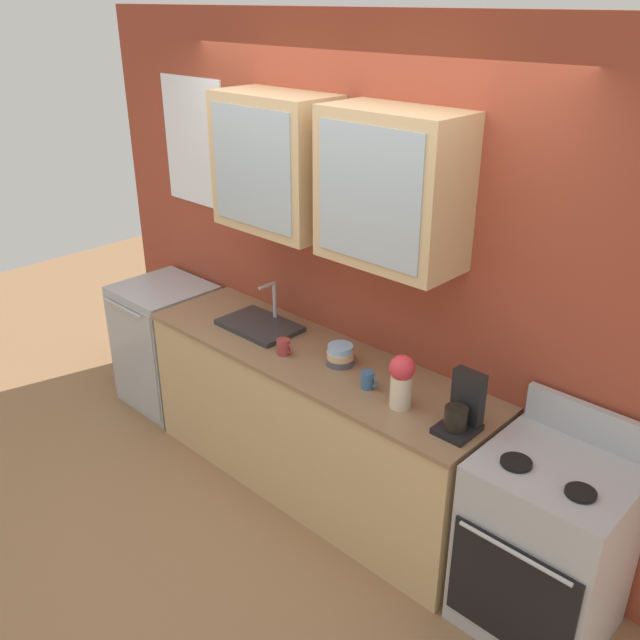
# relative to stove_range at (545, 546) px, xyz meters

# --- Properties ---
(ground_plane) EXTENTS (10.00, 10.00, 0.00)m
(ground_plane) POSITION_rel_stove_range_xyz_m (-1.49, 0.00, -0.46)
(ground_plane) COLOR #936B47
(back_wall_unit) EXTENTS (4.36, 0.47, 2.70)m
(back_wall_unit) POSITION_rel_stove_range_xyz_m (-1.49, 0.31, 1.03)
(back_wall_unit) COLOR #993D28
(back_wall_unit) RESTS_ON ground_plane
(counter) EXTENTS (2.28, 0.64, 0.90)m
(counter) POSITION_rel_stove_range_xyz_m (-1.49, 0.00, -0.01)
(counter) COLOR tan
(counter) RESTS_ON ground_plane
(stove_range) EXTENTS (0.65, 0.64, 1.08)m
(stove_range) POSITION_rel_stove_range_xyz_m (0.00, 0.00, 0.00)
(stove_range) COLOR #ADAFB5
(stove_range) RESTS_ON ground_plane
(sink_faucet) EXTENTS (0.49, 0.32, 0.27)m
(sink_faucet) POSITION_rel_stove_range_xyz_m (-1.97, 0.04, 0.47)
(sink_faucet) COLOR #2D2D30
(sink_faucet) RESTS_ON counter
(bowl_stack) EXTENTS (0.16, 0.16, 0.11)m
(bowl_stack) POSITION_rel_stove_range_xyz_m (-1.31, 0.04, 0.50)
(bowl_stack) COLOR #4C4C54
(bowl_stack) RESTS_ON counter
(vase) EXTENTS (0.13, 0.13, 0.28)m
(vase) POSITION_rel_stove_range_xyz_m (-0.80, -0.09, 0.60)
(vase) COLOR beige
(vase) RESTS_ON counter
(cup_near_sink) EXTENTS (0.11, 0.08, 0.09)m
(cup_near_sink) POSITION_rel_stove_range_xyz_m (-1.61, -0.10, 0.49)
(cup_near_sink) COLOR #993838
(cup_near_sink) RESTS_ON counter
(cup_near_bowls) EXTENTS (0.11, 0.07, 0.09)m
(cup_near_bowls) POSITION_rel_stove_range_xyz_m (-1.03, -0.06, 0.49)
(cup_near_bowls) COLOR #38608C
(cup_near_bowls) RESTS_ON counter
(dishwasher) EXTENTS (0.60, 0.62, 0.90)m
(dishwasher) POSITION_rel_stove_range_xyz_m (-2.96, -0.00, -0.01)
(dishwasher) COLOR #ADAFB5
(dishwasher) RESTS_ON ground_plane
(coffee_maker) EXTENTS (0.17, 0.20, 0.29)m
(coffee_maker) POSITION_rel_stove_range_xyz_m (-0.47, -0.05, 0.55)
(coffee_maker) COLOR black
(coffee_maker) RESTS_ON counter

